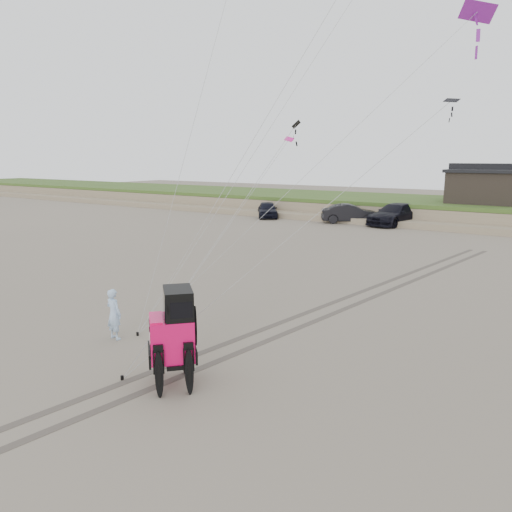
{
  "coord_description": "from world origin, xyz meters",
  "views": [
    {
      "loc": [
        9.62,
        -9.57,
        5.63
      ],
      "look_at": [
        1.1,
        3.0,
        2.6
      ],
      "focal_mm": 35.0,
      "sensor_mm": 36.0,
      "label": 1
    }
  ],
  "objects_px": {
    "cabin": "(488,185)",
    "man": "(114,314)",
    "jeep": "(172,347)",
    "truck_a": "(267,210)",
    "truck_c": "(395,214)",
    "truck_b": "(350,214)"
  },
  "relations": [
    {
      "from": "cabin",
      "to": "jeep",
      "type": "relative_size",
      "value": 1.2
    },
    {
      "from": "jeep",
      "to": "man",
      "type": "xyz_separation_m",
      "value": [
        -3.75,
        1.34,
        -0.18
      ]
    },
    {
      "from": "jeep",
      "to": "truck_a",
      "type": "bearing_deg",
      "value": 161.87
    },
    {
      "from": "truck_b",
      "to": "truck_a",
      "type": "bearing_deg",
      "value": 65.91
    },
    {
      "from": "cabin",
      "to": "truck_c",
      "type": "bearing_deg",
      "value": -137.38
    },
    {
      "from": "truck_c",
      "to": "man",
      "type": "xyz_separation_m",
      "value": [
        1.63,
        -31.18,
        -0.08
      ]
    },
    {
      "from": "man",
      "to": "truck_b",
      "type": "bearing_deg",
      "value": -76.52
    },
    {
      "from": "truck_a",
      "to": "truck_c",
      "type": "relative_size",
      "value": 0.72
    },
    {
      "from": "cabin",
      "to": "jeep",
      "type": "height_order",
      "value": "cabin"
    },
    {
      "from": "cabin",
      "to": "jeep",
      "type": "xyz_separation_m",
      "value": [
        -0.66,
        -38.07,
        -2.25
      ]
    },
    {
      "from": "truck_c",
      "to": "jeep",
      "type": "xyz_separation_m",
      "value": [
        5.38,
        -32.52,
        0.1
      ]
    },
    {
      "from": "truck_a",
      "to": "truck_b",
      "type": "relative_size",
      "value": 0.89
    },
    {
      "from": "cabin",
      "to": "truck_a",
      "type": "xyz_separation_m",
      "value": [
        -17.74,
        -7.19,
        -2.49
      ]
    },
    {
      "from": "truck_a",
      "to": "man",
      "type": "xyz_separation_m",
      "value": [
        13.33,
        -29.54,
        0.06
      ]
    },
    {
      "from": "truck_a",
      "to": "man",
      "type": "relative_size",
      "value": 2.72
    },
    {
      "from": "truck_a",
      "to": "cabin",
      "type": "bearing_deg",
      "value": -13.52
    },
    {
      "from": "truck_c",
      "to": "jeep",
      "type": "distance_m",
      "value": 32.96
    },
    {
      "from": "cabin",
      "to": "man",
      "type": "height_order",
      "value": "cabin"
    },
    {
      "from": "truck_b",
      "to": "man",
      "type": "xyz_separation_m",
      "value": [
        5.29,
        -30.23,
        -0.0
      ]
    },
    {
      "from": "jeep",
      "to": "truck_b",
      "type": "bearing_deg",
      "value": 148.89
    },
    {
      "from": "jeep",
      "to": "man",
      "type": "bearing_deg",
      "value": -156.78
    },
    {
      "from": "truck_c",
      "to": "man",
      "type": "distance_m",
      "value": 31.22
    }
  ]
}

